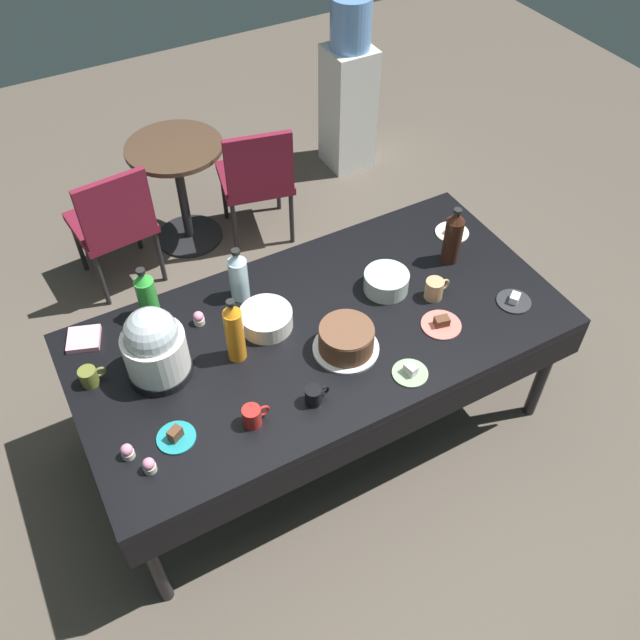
% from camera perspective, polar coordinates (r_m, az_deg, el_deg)
% --- Properties ---
extents(ground, '(9.00, 9.00, 0.00)m').
position_cam_1_polar(ground, '(3.61, 0.00, -8.68)').
color(ground, brown).
extents(potluck_table, '(2.20, 1.10, 0.75)m').
position_cam_1_polar(potluck_table, '(3.07, 0.00, -1.42)').
color(potluck_table, black).
rests_on(potluck_table, ground).
extents(frosted_layer_cake, '(0.29, 0.29, 0.13)m').
position_cam_1_polar(frosted_layer_cake, '(2.89, 2.23, -1.66)').
color(frosted_layer_cake, silver).
rests_on(frosted_layer_cake, potluck_table).
extents(slow_cooker, '(0.27, 0.27, 0.35)m').
position_cam_1_polar(slow_cooker, '(2.81, -13.82, -2.20)').
color(slow_cooker, black).
rests_on(slow_cooker, potluck_table).
extents(glass_salad_bowl, '(0.21, 0.21, 0.09)m').
position_cam_1_polar(glass_salad_bowl, '(3.18, 5.62, 3.25)').
color(glass_salad_bowl, '#B2C6BC').
rests_on(glass_salad_bowl, potluck_table).
extents(ceramic_snack_bowl, '(0.24, 0.24, 0.09)m').
position_cam_1_polar(ceramic_snack_bowl, '(3.01, -4.57, 0.08)').
color(ceramic_snack_bowl, silver).
rests_on(ceramic_snack_bowl, potluck_table).
extents(dessert_plate_teal, '(0.15, 0.15, 0.06)m').
position_cam_1_polar(dessert_plate_teal, '(2.71, -12.08, -9.58)').
color(dessert_plate_teal, teal).
rests_on(dessert_plate_teal, potluck_table).
extents(dessert_plate_sage, '(0.15, 0.15, 0.05)m').
position_cam_1_polar(dessert_plate_sage, '(2.87, 7.63, -4.37)').
color(dessert_plate_sage, '#8CA87F').
rests_on(dessert_plate_sage, potluck_table).
extents(dessert_plate_coral, '(0.18, 0.18, 0.05)m').
position_cam_1_polar(dessert_plate_coral, '(3.07, 10.21, -0.32)').
color(dessert_plate_coral, '#E07266').
rests_on(dessert_plate_coral, potluck_table).
extents(dessert_plate_charcoal, '(0.16, 0.16, 0.04)m').
position_cam_1_polar(dessert_plate_charcoal, '(3.25, 16.07, 1.59)').
color(dessert_plate_charcoal, '#2D2D33').
rests_on(dessert_plate_charcoal, potluck_table).
extents(dessert_plate_cream, '(0.17, 0.17, 0.05)m').
position_cam_1_polar(dessert_plate_cream, '(3.56, 11.11, 7.38)').
color(dessert_plate_cream, beige).
rests_on(dessert_plate_cream, potluck_table).
extents(cupcake_berry, '(0.05, 0.05, 0.07)m').
position_cam_1_polar(cupcake_berry, '(2.70, -15.98, -10.64)').
color(cupcake_berry, beige).
rests_on(cupcake_berry, potluck_table).
extents(cupcake_mint, '(0.05, 0.05, 0.07)m').
position_cam_1_polar(cupcake_mint, '(3.07, -10.21, 0.15)').
color(cupcake_mint, beige).
rests_on(cupcake_mint, potluck_table).
extents(cupcake_lemon, '(0.05, 0.05, 0.07)m').
position_cam_1_polar(cupcake_lemon, '(2.64, -14.24, -11.83)').
color(cupcake_lemon, beige).
rests_on(cupcake_lemon, potluck_table).
extents(soda_bottle_lime_soda, '(0.09, 0.09, 0.28)m').
position_cam_1_polar(soda_bottle_lime_soda, '(3.08, -14.43, 2.07)').
color(soda_bottle_lime_soda, green).
rests_on(soda_bottle_lime_soda, potluck_table).
extents(soda_bottle_cola, '(0.09, 0.09, 0.31)m').
position_cam_1_polar(soda_bottle_cola, '(3.32, 11.17, 6.89)').
color(soda_bottle_cola, '#33190F').
rests_on(soda_bottle_cola, potluck_table).
extents(soda_bottle_water, '(0.09, 0.09, 0.28)m').
position_cam_1_polar(soda_bottle_water, '(3.09, -6.91, 3.75)').
color(soda_bottle_water, silver).
rests_on(soda_bottle_water, potluck_table).
extents(soda_bottle_orange_juice, '(0.08, 0.08, 0.33)m').
position_cam_1_polar(soda_bottle_orange_juice, '(2.82, -7.25, -0.97)').
color(soda_bottle_orange_juice, orange).
rests_on(soda_bottle_orange_juice, potluck_table).
extents(coffee_mug_tan, '(0.13, 0.09, 0.10)m').
position_cam_1_polar(coffee_mug_tan, '(3.17, 9.66, 2.60)').
color(coffee_mug_tan, tan).
rests_on(coffee_mug_tan, potluck_table).
extents(coffee_mug_black, '(0.11, 0.07, 0.08)m').
position_cam_1_polar(coffee_mug_black, '(2.73, -0.49, -6.38)').
color(coffee_mug_black, black).
rests_on(coffee_mug_black, potluck_table).
extents(coffee_mug_olive, '(0.11, 0.07, 0.08)m').
position_cam_1_polar(coffee_mug_olive, '(2.95, -18.89, -4.54)').
color(coffee_mug_olive, olive).
rests_on(coffee_mug_olive, potluck_table).
extents(coffee_mug_red, '(0.12, 0.08, 0.09)m').
position_cam_1_polar(coffee_mug_red, '(2.68, -5.71, -8.08)').
color(coffee_mug_red, '#B2231E').
rests_on(coffee_mug_red, potluck_table).
extents(paper_napkin_stack, '(0.18, 0.18, 0.02)m').
position_cam_1_polar(paper_napkin_stack, '(3.14, -19.33, -1.51)').
color(paper_napkin_stack, pink).
rests_on(paper_napkin_stack, potluck_table).
extents(maroon_chair_left, '(0.48, 0.48, 0.85)m').
position_cam_1_polar(maroon_chair_left, '(4.18, -17.06, 8.06)').
color(maroon_chair_left, maroon).
rests_on(maroon_chair_left, ground).
extents(maroon_chair_right, '(0.53, 0.53, 0.85)m').
position_cam_1_polar(maroon_chair_right, '(4.37, -5.38, 12.04)').
color(maroon_chair_right, maroon).
rests_on(maroon_chair_right, ground).
extents(round_cafe_table, '(0.60, 0.60, 0.72)m').
position_cam_1_polar(round_cafe_table, '(4.43, -11.83, 11.82)').
color(round_cafe_table, '#473323').
rests_on(round_cafe_table, ground).
extents(water_cooler, '(0.32, 0.32, 1.24)m').
position_cam_1_polar(water_cooler, '(5.07, 2.43, 18.81)').
color(water_cooler, silver).
rests_on(water_cooler, ground).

